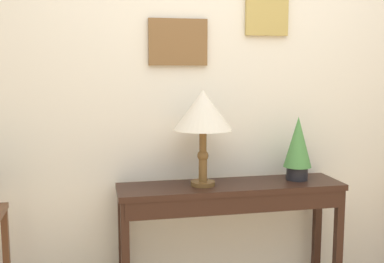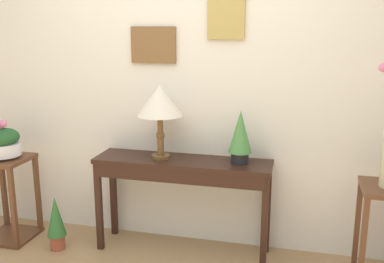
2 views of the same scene
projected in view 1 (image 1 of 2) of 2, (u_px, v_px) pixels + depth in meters
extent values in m
cube|color=silver|center=(213.00, 73.00, 2.95)|extent=(9.00, 0.10, 2.80)
cube|color=brown|center=(178.00, 42.00, 2.81)|extent=(0.36, 0.02, 0.28)
cube|color=slate|center=(178.00, 42.00, 2.81)|extent=(0.29, 0.01, 0.22)
cube|color=tan|center=(267.00, 10.00, 2.90)|extent=(0.27, 0.02, 0.31)
cube|color=#C1759C|center=(267.00, 10.00, 2.89)|extent=(0.22, 0.01, 0.25)
cube|color=black|center=(231.00, 187.00, 2.79)|extent=(1.34, 0.34, 0.03)
cube|color=black|center=(238.00, 205.00, 2.65)|extent=(1.28, 0.03, 0.10)
cube|color=black|center=(338.00, 247.00, 2.84)|extent=(0.04, 0.04, 0.71)
cube|color=black|center=(122.00, 247.00, 2.84)|extent=(0.04, 0.04, 0.71)
cube|color=black|center=(317.00, 232.00, 3.11)|extent=(0.04, 0.04, 0.71)
cylinder|color=brown|center=(203.00, 183.00, 2.75)|extent=(0.14, 0.14, 0.02)
cylinder|color=brown|center=(203.00, 168.00, 2.74)|extent=(0.05, 0.05, 0.15)
sphere|color=brown|center=(203.00, 156.00, 2.73)|extent=(0.07, 0.07, 0.07)
cylinder|color=brown|center=(203.00, 143.00, 2.72)|extent=(0.04, 0.04, 0.15)
cone|color=beige|center=(203.00, 110.00, 2.69)|extent=(0.34, 0.34, 0.23)
cylinder|color=black|center=(297.00, 173.00, 2.89)|extent=(0.13, 0.13, 0.08)
cone|color=#478442|center=(298.00, 142.00, 2.86)|extent=(0.17, 0.17, 0.31)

